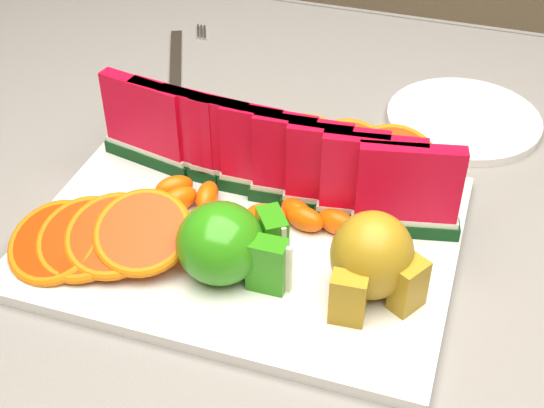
{
  "coord_description": "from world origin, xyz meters",
  "views": [
    {
      "loc": [
        0.12,
        -0.54,
        1.25
      ],
      "look_at": [
        -0.04,
        -0.03,
        0.81
      ],
      "focal_mm": 50.0,
      "sensor_mm": 36.0,
      "label": 1
    }
  ],
  "objects_px": {
    "side_plate": "(463,119)",
    "platter": "(246,233)",
    "fork": "(179,58)",
    "apple_cluster": "(229,245)",
    "pear_cluster": "(373,260)"
  },
  "relations": [
    {
      "from": "pear_cluster",
      "to": "side_plate",
      "type": "xyz_separation_m",
      "value": [
        0.04,
        0.32,
        -0.05
      ]
    },
    {
      "from": "side_plate",
      "to": "platter",
      "type": "bearing_deg",
      "value": -122.75
    },
    {
      "from": "apple_cluster",
      "to": "fork",
      "type": "xyz_separation_m",
      "value": [
        -0.21,
        0.37,
        -0.04
      ]
    },
    {
      "from": "side_plate",
      "to": "fork",
      "type": "distance_m",
      "value": 0.38
    },
    {
      "from": "apple_cluster",
      "to": "pear_cluster",
      "type": "relative_size",
      "value": 1.2
    },
    {
      "from": "apple_cluster",
      "to": "side_plate",
      "type": "bearing_deg",
      "value": 63.03
    },
    {
      "from": "side_plate",
      "to": "fork",
      "type": "bearing_deg",
      "value": 174.14
    },
    {
      "from": "apple_cluster",
      "to": "platter",
      "type": "bearing_deg",
      "value": 96.16
    },
    {
      "from": "fork",
      "to": "apple_cluster",
      "type": "bearing_deg",
      "value": -60.18
    },
    {
      "from": "apple_cluster",
      "to": "fork",
      "type": "height_order",
      "value": "apple_cluster"
    },
    {
      "from": "platter",
      "to": "apple_cluster",
      "type": "height_order",
      "value": "apple_cluster"
    },
    {
      "from": "pear_cluster",
      "to": "side_plate",
      "type": "height_order",
      "value": "pear_cluster"
    },
    {
      "from": "pear_cluster",
      "to": "fork",
      "type": "height_order",
      "value": "pear_cluster"
    },
    {
      "from": "fork",
      "to": "side_plate",
      "type": "bearing_deg",
      "value": -5.86
    },
    {
      "from": "side_plate",
      "to": "fork",
      "type": "xyz_separation_m",
      "value": [
        -0.38,
        0.04,
        -0.0
      ]
    }
  ]
}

